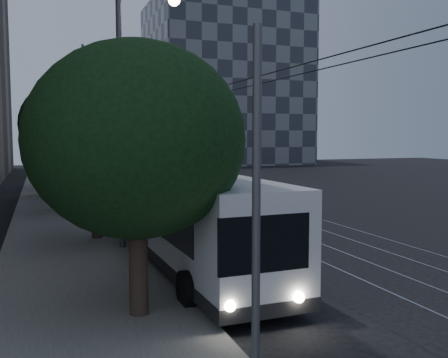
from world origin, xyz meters
name	(u,v)px	position (x,y,z in m)	size (l,w,h in m)	color
ground	(277,245)	(0.00, 0.00, 0.00)	(120.00, 120.00, 0.00)	black
sidewalk	(58,194)	(-7.50, 20.00, 0.07)	(5.00, 90.00, 0.15)	slate
tram_rails	(193,190)	(2.50, 20.00, 0.01)	(4.52, 90.00, 0.02)	gray
overhead_wires	(93,146)	(-4.97, 20.00, 3.47)	(2.23, 90.00, 6.00)	black
building_distant_right	(224,85)	(18.00, 55.00, 12.00)	(22.00, 18.00, 24.00)	#31353F
trolleybus	(189,217)	(-4.10, -1.87, 1.63)	(2.83, 11.92, 5.63)	silver
pickup_silver	(147,195)	(-2.70, 12.12, 0.71)	(2.34, 5.07, 1.41)	#B9BDC2
car_white_a	(134,189)	(-2.70, 16.39, 0.63)	(1.50, 3.73, 1.27)	silver
car_white_b	(127,184)	(-2.70, 19.50, 0.73)	(2.03, 5.00, 1.45)	#AEAEB2
car_white_c	(116,178)	(-2.72, 24.96, 0.72)	(1.52, 4.35, 1.43)	#B3B4B7
car_white_d	(107,173)	(-2.70, 30.98, 0.67)	(1.59, 3.96, 1.35)	#B5B5B9
tree_0	(137,140)	(-6.50, -6.05, 4.15)	(4.94, 4.94, 6.39)	#30231A
tree_1	(95,125)	(-6.50, 3.15, 4.66)	(4.85, 4.85, 6.86)	#30231A
tree_2	(70,125)	(-7.00, 11.46, 4.86)	(5.38, 5.38, 7.29)	#30231A
tree_3	(64,135)	(-7.00, 18.98, 4.28)	(5.26, 5.26, 6.66)	#30231A
tree_4	(68,140)	(-6.50, 24.84, 3.90)	(4.06, 4.06, 5.75)	#30231A
tree_5	(61,135)	(-6.50, 38.41, 4.32)	(4.56, 4.56, 6.39)	#30231A
streetlamp_near	(131,91)	(-5.39, 1.08, 5.87)	(2.36, 0.44, 9.73)	#575759
streetlamp_far	(90,103)	(-4.77, 24.57, 6.84)	(2.73, 0.44, 11.49)	#575759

